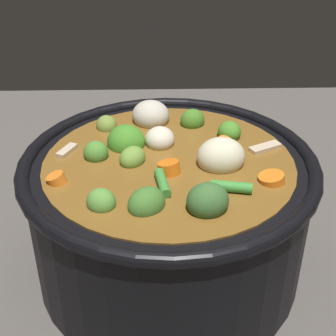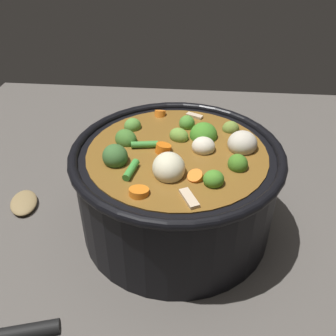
{
  "view_description": "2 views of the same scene",
  "coord_description": "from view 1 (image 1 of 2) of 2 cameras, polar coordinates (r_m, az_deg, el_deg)",
  "views": [
    {
      "loc": [
        -0.01,
        -0.44,
        0.41
      ],
      "look_at": [
        -0.0,
        0.0,
        0.14
      ],
      "focal_mm": 52.38,
      "sensor_mm": 36.0,
      "label": 1
    },
    {
      "loc": [
        0.47,
        0.03,
        0.46
      ],
      "look_at": [
        0.02,
        -0.01,
        0.13
      ],
      "focal_mm": 41.01,
      "sensor_mm": 36.0,
      "label": 2
    }
  ],
  "objects": [
    {
      "name": "cooking_pot",
      "position": [
        0.55,
        0.08,
        -5.08
      ],
      "size": [
        0.32,
        0.32,
        0.18
      ],
      "color": "black",
      "rests_on": "ground_plane"
    },
    {
      "name": "ground_plane",
      "position": [
        0.61,
        0.08,
        -11.22
      ],
      "size": [
        1.1,
        1.1,
        0.0
      ],
      "primitive_type": "plane",
      "color": "#514C47"
    }
  ]
}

